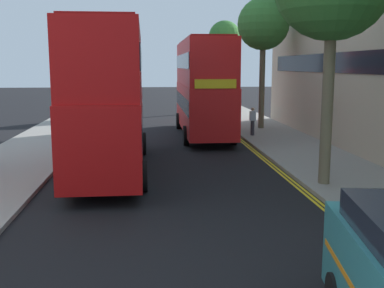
# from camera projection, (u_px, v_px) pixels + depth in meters

# --- Properties ---
(sidewalk_right) EXTENTS (4.00, 80.00, 0.14)m
(sidewalk_right) POSITION_uv_depth(u_px,v_px,m) (322.00, 163.00, 19.92)
(sidewalk_right) COLOR gray
(sidewalk_right) RESTS_ON ground
(sidewalk_left) EXTENTS (4.00, 80.00, 0.14)m
(sidewalk_left) POSITION_uv_depth(u_px,v_px,m) (7.00, 169.00, 18.77)
(sidewalk_left) COLOR gray
(sidewalk_left) RESTS_ON ground
(kerb_line_outer) EXTENTS (0.10, 56.00, 0.01)m
(kerb_line_outer) POSITION_uv_depth(u_px,v_px,m) (287.00, 176.00, 17.78)
(kerb_line_outer) COLOR yellow
(kerb_line_outer) RESTS_ON ground
(kerb_line_inner) EXTENTS (0.10, 56.00, 0.01)m
(kerb_line_inner) POSITION_uv_depth(u_px,v_px,m) (283.00, 176.00, 17.76)
(kerb_line_inner) COLOR yellow
(kerb_line_inner) RESTS_ON ground
(double_decker_bus_away) EXTENTS (2.89, 10.84, 5.64)m
(double_decker_bus_away) POSITION_uv_depth(u_px,v_px,m) (110.00, 95.00, 18.30)
(double_decker_bus_away) COLOR #B20F0F
(double_decker_bus_away) RESTS_ON ground
(double_decker_bus_oncoming) EXTENTS (2.82, 10.82, 5.64)m
(double_decker_bus_oncoming) POSITION_uv_depth(u_px,v_px,m) (203.00, 85.00, 27.57)
(double_decker_bus_oncoming) COLOR red
(double_decker_bus_oncoming) RESTS_ON ground
(pedestrian_far) EXTENTS (0.34, 0.22, 1.62)m
(pedestrian_far) POSITION_uv_depth(u_px,v_px,m) (253.00, 121.00, 27.23)
(pedestrian_far) COLOR #2D2D38
(pedestrian_far) RESTS_ON sidewalk_right
(street_tree_near) EXTENTS (3.27, 3.27, 8.24)m
(street_tree_near) POSITION_uv_depth(u_px,v_px,m) (263.00, 25.00, 29.49)
(street_tree_near) COLOR #6B6047
(street_tree_near) RESTS_ON sidewalk_right
(street_tree_distant) EXTENTS (2.88, 2.88, 8.00)m
(street_tree_distant) POSITION_uv_depth(u_px,v_px,m) (225.00, 38.00, 42.06)
(street_tree_distant) COLOR #6B6047
(street_tree_distant) RESTS_ON sidewalk_right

